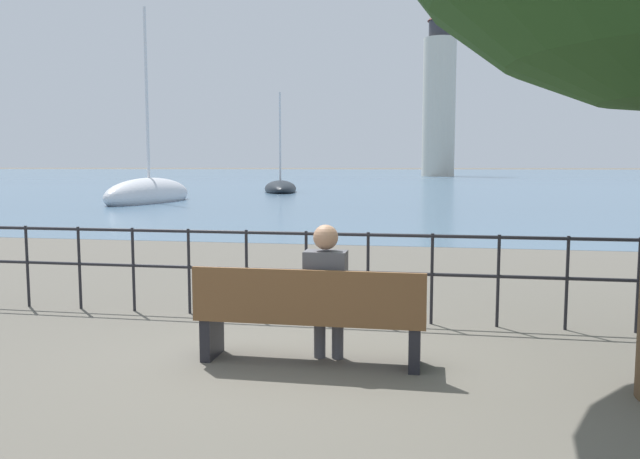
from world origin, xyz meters
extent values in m
plane|color=#605B51|center=(0.00, 0.00, 0.00)|extent=(1000.00, 1000.00, 0.00)
cube|color=slate|center=(0.00, 158.53, 0.00)|extent=(600.00, 300.00, 0.01)
cube|color=brown|center=(0.00, 0.00, 0.42)|extent=(2.11, 0.45, 0.05)
cube|color=brown|center=(0.00, -0.21, 0.68)|extent=(2.11, 0.04, 0.45)
cube|color=black|center=(-0.96, 0.00, 0.20)|extent=(0.10, 0.41, 0.40)
cube|color=black|center=(0.96, 0.00, 0.20)|extent=(0.10, 0.41, 0.40)
cylinder|color=#4C4C51|center=(0.06, 0.16, 0.23)|extent=(0.11, 0.11, 0.45)
cylinder|color=#4C4C51|center=(0.23, 0.16, 0.23)|extent=(0.11, 0.11, 0.45)
cube|color=#4C4C51|center=(0.15, 0.07, 0.50)|extent=(0.33, 0.26, 0.14)
cube|color=#4C4C51|center=(0.15, -0.02, 0.75)|extent=(0.38, 0.24, 0.60)
sphere|color=#A87A5B|center=(0.15, -0.02, 1.17)|extent=(0.23, 0.23, 0.23)
cylinder|color=black|center=(-4.04, 1.62, 0.53)|extent=(0.04, 0.04, 1.05)
cylinder|color=black|center=(-3.30, 1.62, 0.53)|extent=(0.04, 0.04, 1.05)
cylinder|color=black|center=(-2.57, 1.62, 0.53)|extent=(0.04, 0.04, 1.05)
cylinder|color=black|center=(-1.83, 1.62, 0.53)|extent=(0.04, 0.04, 1.05)
cylinder|color=black|center=(-1.10, 1.62, 0.53)|extent=(0.04, 0.04, 1.05)
cylinder|color=black|center=(-0.37, 1.62, 0.53)|extent=(0.04, 0.04, 1.05)
cylinder|color=black|center=(0.37, 1.62, 0.53)|extent=(0.04, 0.04, 1.05)
cylinder|color=black|center=(1.10, 1.62, 0.53)|extent=(0.04, 0.04, 1.05)
cylinder|color=black|center=(1.83, 1.62, 0.53)|extent=(0.04, 0.04, 1.05)
cylinder|color=black|center=(2.57, 1.62, 0.53)|extent=(0.04, 0.04, 1.05)
cylinder|color=black|center=(3.30, 1.62, 0.53)|extent=(0.04, 0.04, 1.05)
cylinder|color=black|center=(0.00, 1.62, 1.02)|extent=(13.94, 0.04, 0.04)
cylinder|color=black|center=(0.00, 1.62, 0.58)|extent=(13.94, 0.04, 0.04)
ellipsoid|color=silver|center=(-12.71, 23.39, 0.35)|extent=(2.52, 7.44, 1.75)
cylinder|color=silver|center=(-12.71, 23.39, 5.16)|extent=(0.14, 0.14, 8.56)
ellipsoid|color=black|center=(-9.30, 36.75, 0.23)|extent=(4.00, 7.78, 1.13)
cylinder|color=silver|center=(-9.30, 36.75, 3.70)|extent=(0.14, 0.14, 6.27)
cylinder|color=beige|center=(2.04, 103.87, 11.59)|extent=(5.52, 5.52, 23.17)
cylinder|color=#2D2D33|center=(2.04, 103.87, 24.59)|extent=(3.87, 3.87, 2.83)
cone|color=#4C1E19|center=(2.04, 103.87, 27.13)|extent=(4.42, 4.42, 2.26)
camera|label=1|loc=(1.08, -5.53, 1.82)|focal=35.00mm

